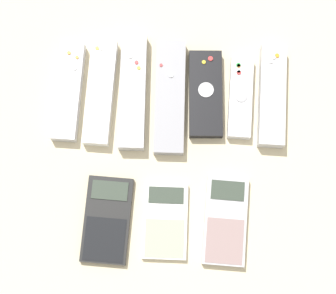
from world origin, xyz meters
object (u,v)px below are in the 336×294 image
object	(u,v)px
calculator_2	(225,221)
calculator_0	(107,220)
remote_5	(240,98)
remote_2	(133,91)
remote_6	(272,96)
remote_0	(68,92)
remote_1	(100,92)
remote_4	(206,94)
calculator_1	(167,221)
remote_3	(167,97)

from	to	relation	value
calculator_2	calculator_0	bearing A→B (deg)	-175.74
remote_5	calculator_2	size ratio (longest dim) A/B	0.97
remote_2	remote_5	distance (m)	0.20
remote_5	remote_6	distance (m)	0.06
remote_0	remote_1	world-z (taller)	same
remote_6	calculator_2	size ratio (longest dim) A/B	1.20
remote_0	calculator_2	bearing A→B (deg)	-35.88
remote_4	remote_6	size ratio (longest dim) A/B	0.87
remote_2	remote_6	bearing A→B (deg)	-0.92
remote_0	calculator_0	size ratio (longest dim) A/B	1.19
calculator_0	calculator_2	size ratio (longest dim) A/B	0.98
calculator_1	remote_1	bearing A→B (deg)	119.53
remote_5	calculator_1	world-z (taller)	remote_5
remote_0	remote_4	distance (m)	0.25
remote_0	remote_3	size ratio (longest dim) A/B	0.87
calculator_1	calculator_2	bearing A→B (deg)	2.20
remote_4	remote_2	bearing A→B (deg)	178.57
remote_0	remote_1	distance (m)	0.06
remote_4	calculator_1	size ratio (longest dim) A/B	1.24
calculator_1	remote_3	bearing A→B (deg)	91.92
remote_5	remote_6	size ratio (longest dim) A/B	0.81
remote_3	remote_5	xyz separation A→B (m)	(0.13, 0.00, -0.00)
remote_5	calculator_2	distance (m)	0.23
remote_1	remote_0	bearing A→B (deg)	-177.13
remote_5	calculator_1	bearing A→B (deg)	-116.70
remote_2	calculator_2	world-z (taller)	remote_2
remote_1	remote_3	bearing A→B (deg)	-0.06
remote_3	remote_0	bearing A→B (deg)	178.34
remote_2	remote_4	distance (m)	0.13
remote_0	remote_2	world-z (taller)	remote_2
remote_4	calculator_1	distance (m)	0.24
remote_0	remote_4	size ratio (longest dim) A/B	1.13
remote_2	calculator_0	distance (m)	0.24
remote_0	calculator_1	xyz separation A→B (m)	(0.19, -0.23, -0.01)
remote_1	remote_6	bearing A→B (deg)	2.72
remote_3	remote_5	world-z (taller)	remote_3
remote_0	remote_3	bearing A→B (deg)	0.57
remote_1	calculator_2	distance (m)	0.32
remote_2	remote_4	world-z (taller)	remote_2
remote_6	calculator_2	world-z (taller)	remote_6
remote_0	calculator_2	xyz separation A→B (m)	(0.29, -0.22, -0.00)
remote_6	calculator_1	size ratio (longest dim) A/B	1.43
remote_2	remote_4	xyz separation A→B (m)	(0.13, 0.00, -0.00)
remote_0	calculator_2	size ratio (longest dim) A/B	1.17
remote_4	calculator_2	xyz separation A→B (m)	(0.04, -0.23, -0.00)
calculator_1	remote_6	bearing A→B (deg)	51.74
calculator_1	remote_4	bearing A→B (deg)	75.01
remote_3	calculator_2	size ratio (longest dim) A/B	1.35
remote_6	calculator_1	xyz separation A→B (m)	(-0.18, -0.23, -0.01)
remote_3	remote_4	distance (m)	0.07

